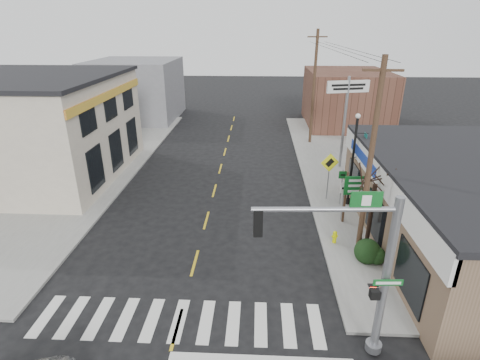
{
  "coord_description": "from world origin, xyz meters",
  "views": [
    {
      "loc": [
        2.76,
        -10.14,
        10.07
      ],
      "look_at": [
        1.91,
        7.18,
        2.8
      ],
      "focal_mm": 28.0,
      "sensor_mm": 36.0,
      "label": 1
    }
  ],
  "objects_px": {
    "guide_sign": "(359,191)",
    "utility_pole_near": "(370,162)",
    "dance_center_sign": "(347,100)",
    "fire_hydrant": "(335,236)",
    "lamp_post": "(355,153)",
    "bare_tree": "(377,172)",
    "utility_pole_far": "(314,87)",
    "traffic_signal_pole": "(365,262)"
  },
  "relations": [
    {
      "from": "guide_sign",
      "to": "utility_pole_near",
      "type": "distance_m",
      "value": 4.14
    },
    {
      "from": "fire_hydrant",
      "to": "utility_pole_far",
      "type": "xyz_separation_m",
      "value": [
        0.88,
        16.98,
        4.57
      ]
    },
    {
      "from": "utility_pole_far",
      "to": "utility_pole_near",
      "type": "bearing_deg",
      "value": -96.78
    },
    {
      "from": "dance_center_sign",
      "to": "utility_pole_near",
      "type": "bearing_deg",
      "value": -111.0
    },
    {
      "from": "traffic_signal_pole",
      "to": "guide_sign",
      "type": "xyz_separation_m",
      "value": [
        2.11,
        8.68,
        -1.55
      ]
    },
    {
      "from": "fire_hydrant",
      "to": "traffic_signal_pole",
      "type": "bearing_deg",
      "value": -95.26
    },
    {
      "from": "guide_sign",
      "to": "utility_pole_near",
      "type": "height_order",
      "value": "utility_pole_near"
    },
    {
      "from": "fire_hydrant",
      "to": "lamp_post",
      "type": "distance_m",
      "value": 5.48
    },
    {
      "from": "bare_tree",
      "to": "utility_pole_near",
      "type": "xyz_separation_m",
      "value": [
        -0.62,
        -0.77,
        0.73
      ]
    },
    {
      "from": "traffic_signal_pole",
      "to": "utility_pole_far",
      "type": "xyz_separation_m",
      "value": [
        1.49,
        23.54,
        1.49
      ]
    },
    {
      "from": "bare_tree",
      "to": "dance_center_sign",
      "type": "bearing_deg",
      "value": 85.52
    },
    {
      "from": "lamp_post",
      "to": "bare_tree",
      "type": "distance_m",
      "value": 4.65
    },
    {
      "from": "lamp_post",
      "to": "dance_center_sign",
      "type": "distance_m",
      "value": 6.67
    },
    {
      "from": "fire_hydrant",
      "to": "lamp_post",
      "type": "height_order",
      "value": "lamp_post"
    },
    {
      "from": "fire_hydrant",
      "to": "bare_tree",
      "type": "xyz_separation_m",
      "value": [
        1.51,
        -0.19,
        3.47
      ]
    },
    {
      "from": "traffic_signal_pole",
      "to": "bare_tree",
      "type": "relative_size",
      "value": 1.18
    },
    {
      "from": "traffic_signal_pole",
      "to": "fire_hydrant",
      "type": "height_order",
      "value": "traffic_signal_pole"
    },
    {
      "from": "dance_center_sign",
      "to": "utility_pole_far",
      "type": "relative_size",
      "value": 0.69
    },
    {
      "from": "fire_hydrant",
      "to": "bare_tree",
      "type": "height_order",
      "value": "bare_tree"
    },
    {
      "from": "guide_sign",
      "to": "bare_tree",
      "type": "xyz_separation_m",
      "value": [
        -0.0,
        -2.31,
        1.95
      ]
    },
    {
      "from": "guide_sign",
      "to": "dance_center_sign",
      "type": "bearing_deg",
      "value": 79.74
    },
    {
      "from": "traffic_signal_pole",
      "to": "utility_pole_near",
      "type": "height_order",
      "value": "utility_pole_near"
    },
    {
      "from": "lamp_post",
      "to": "dance_center_sign",
      "type": "height_order",
      "value": "dance_center_sign"
    },
    {
      "from": "fire_hydrant",
      "to": "bare_tree",
      "type": "relative_size",
      "value": 0.13
    },
    {
      "from": "dance_center_sign",
      "to": "lamp_post",
      "type": "bearing_deg",
      "value": -110.26
    },
    {
      "from": "utility_pole_near",
      "to": "fire_hydrant",
      "type": "bearing_deg",
      "value": 135.39
    },
    {
      "from": "dance_center_sign",
      "to": "utility_pole_near",
      "type": "height_order",
      "value": "utility_pole_near"
    },
    {
      "from": "traffic_signal_pole",
      "to": "fire_hydrant",
      "type": "relative_size",
      "value": 9.1
    },
    {
      "from": "utility_pole_far",
      "to": "dance_center_sign",
      "type": "bearing_deg",
      "value": -83.35
    },
    {
      "from": "guide_sign",
      "to": "lamp_post",
      "type": "xyz_separation_m",
      "value": [
        0.14,
        2.29,
        1.28
      ]
    },
    {
      "from": "dance_center_sign",
      "to": "utility_pole_far",
      "type": "height_order",
      "value": "utility_pole_far"
    },
    {
      "from": "guide_sign",
      "to": "utility_pole_near",
      "type": "bearing_deg",
      "value": -106.07
    },
    {
      "from": "bare_tree",
      "to": "utility_pole_far",
      "type": "distance_m",
      "value": 17.22
    },
    {
      "from": "fire_hydrant",
      "to": "guide_sign",
      "type": "bearing_deg",
      "value": 54.59
    },
    {
      "from": "fire_hydrant",
      "to": "utility_pole_near",
      "type": "xyz_separation_m",
      "value": [
        0.88,
        -0.96,
        4.21
      ]
    },
    {
      "from": "dance_center_sign",
      "to": "utility_pole_near",
      "type": "relative_size",
      "value": 0.74
    },
    {
      "from": "fire_hydrant",
      "to": "utility_pole_far",
      "type": "bearing_deg",
      "value": 87.02
    },
    {
      "from": "fire_hydrant",
      "to": "utility_pole_far",
      "type": "relative_size",
      "value": 0.07
    },
    {
      "from": "dance_center_sign",
      "to": "fire_hydrant",
      "type": "bearing_deg",
      "value": -116.18
    },
    {
      "from": "fire_hydrant",
      "to": "bare_tree",
      "type": "distance_m",
      "value": 3.79
    },
    {
      "from": "bare_tree",
      "to": "utility_pole_near",
      "type": "distance_m",
      "value": 1.23
    },
    {
      "from": "dance_center_sign",
      "to": "bare_tree",
      "type": "relative_size",
      "value": 1.36
    }
  ]
}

